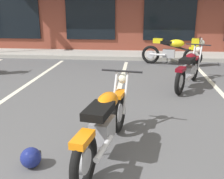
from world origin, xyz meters
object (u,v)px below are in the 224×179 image
(motorcycle_foreground_classic, at_px, (105,122))
(motorcycle_black_cruiser, at_px, (175,50))
(helmet_on_pavement, at_px, (31,158))
(motorcycle_blue_standard, at_px, (189,69))

(motorcycle_foreground_classic, relative_size, motorcycle_black_cruiser, 1.01)
(helmet_on_pavement, bearing_deg, motorcycle_black_cruiser, 68.71)
(motorcycle_black_cruiser, distance_m, motorcycle_blue_standard, 2.62)
(motorcycle_blue_standard, xyz_separation_m, helmet_on_pavement, (-2.54, -3.81, -0.33))
(motorcycle_black_cruiser, xyz_separation_m, helmet_on_pavement, (-2.51, -6.43, -0.40))
(motorcycle_foreground_classic, xyz_separation_m, helmet_on_pavement, (-0.88, -0.43, -0.33))
(helmet_on_pavement, bearing_deg, motorcycle_foreground_classic, 25.80)
(motorcycle_black_cruiser, height_order, motorcycle_blue_standard, same)
(motorcycle_black_cruiser, relative_size, helmet_on_pavement, 7.98)
(motorcycle_foreground_classic, distance_m, helmet_on_pavement, 1.04)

